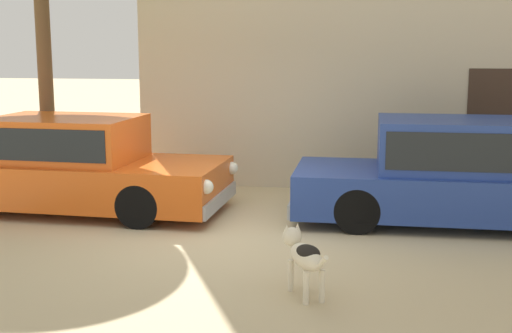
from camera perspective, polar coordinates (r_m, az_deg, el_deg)
name	(u,v)px	position (r m, az deg, el deg)	size (l,w,h in m)	color
ground_plane	(222,235)	(9.06, -2.88, -5.75)	(80.00, 80.00, 0.00)	tan
parked_sedan_nearest	(69,164)	(10.68, -15.39, 0.19)	(4.87, 1.97, 1.42)	#D15619
parked_sedan_second	(454,173)	(9.89, 16.19, -0.50)	(4.58, 1.74, 1.47)	navy
stray_dog_spotted	(304,254)	(6.86, 4.02, -7.31)	(0.55, 0.92, 0.65)	beige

